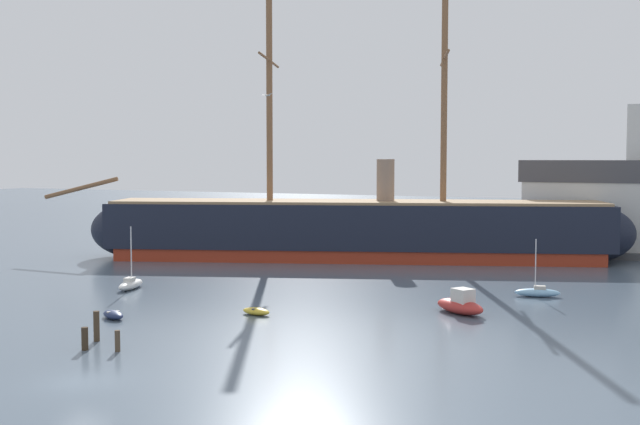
# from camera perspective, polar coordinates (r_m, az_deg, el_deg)

# --- Properties ---
(ground_plane) EXTENTS (400.00, 400.00, 0.00)m
(ground_plane) POSITION_cam_1_polar(r_m,az_deg,el_deg) (45.32, -16.48, -11.42)
(ground_plane) COLOR #4C5B6B
(tall_ship) EXTENTS (66.44, 27.41, 33.09)m
(tall_ship) POSITION_cam_1_polar(r_m,az_deg,el_deg) (92.88, 2.54, -1.19)
(tall_ship) COLOR maroon
(tall_ship) RESTS_ON ground
(dinghy_foreground_left) EXTENTS (2.78, 2.23, 0.60)m
(dinghy_foreground_left) POSITION_cam_1_polar(r_m,az_deg,el_deg) (61.39, -14.48, -7.05)
(dinghy_foreground_left) COLOR #1E284C
(dinghy_foreground_left) RESTS_ON ground
(dinghy_near_centre) EXTENTS (2.50, 1.39, 0.56)m
(dinghy_near_centre) POSITION_cam_1_polar(r_m,az_deg,el_deg) (61.06, -4.55, -7.01)
(dinghy_near_centre) COLOR gold
(dinghy_near_centre) RESTS_ON ground
(sailboat_mid_left) EXTENTS (2.29, 4.52, 5.64)m
(sailboat_mid_left) POSITION_cam_1_polar(r_m,az_deg,el_deg) (74.44, -13.30, -4.96)
(sailboat_mid_left) COLOR silver
(sailboat_mid_left) RESTS_ON ground
(motorboat_mid_right) EXTENTS (4.96, 4.22, 1.96)m
(motorboat_mid_right) POSITION_cam_1_polar(r_m,az_deg,el_deg) (62.25, 9.95, -6.47)
(motorboat_mid_right) COLOR #B22D28
(motorboat_mid_right) RESTS_ON ground
(sailboat_alongside_stern) EXTENTS (3.95, 2.01, 4.94)m
(sailboat_alongside_stern) POSITION_cam_1_polar(r_m,az_deg,el_deg) (71.02, 15.20, -5.47)
(sailboat_alongside_stern) COLOR #7FB2D6
(sailboat_alongside_stern) RESTS_ON ground
(dinghy_distant_centre) EXTENTS (1.89, 1.15, 0.42)m
(dinghy_distant_centre) POSITION_cam_1_polar(r_m,az_deg,el_deg) (102.95, 9.79, -2.60)
(dinghy_distant_centre) COLOR gray
(dinghy_distant_centre) RESTS_ON ground
(mooring_piling_nearest) EXTENTS (0.41, 0.41, 1.42)m
(mooring_piling_nearest) POSITION_cam_1_polar(r_m,az_deg,el_deg) (52.12, -16.37, -8.59)
(mooring_piling_nearest) COLOR #382B1E
(mooring_piling_nearest) RESTS_ON ground
(mooring_piling_left_pair) EXTENTS (0.33, 0.33, 1.31)m
(mooring_piling_left_pair) POSITION_cam_1_polar(r_m,az_deg,el_deg) (51.20, -14.19, -8.84)
(mooring_piling_left_pair) COLOR #4C3D2D
(mooring_piling_left_pair) RESTS_ON ground
(mooring_piling_right_pair) EXTENTS (0.39, 0.39, 1.96)m
(mooring_piling_right_pair) POSITION_cam_1_polar(r_m,az_deg,el_deg) (54.28, -15.60, -7.78)
(mooring_piling_right_pair) COLOR #423323
(mooring_piling_right_pair) RESTS_ON ground
(seagull_in_flight) EXTENTS (1.18, 0.91, 0.14)m
(seagull_in_flight) POSITION_cam_1_polar(r_m,az_deg,el_deg) (56.04, -3.79, 8.32)
(seagull_in_flight) COLOR silver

